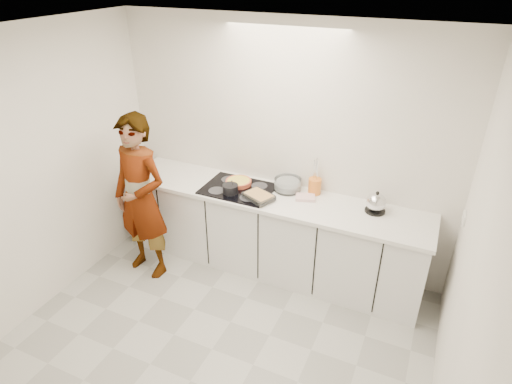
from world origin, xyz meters
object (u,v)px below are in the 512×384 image
at_px(mixing_bowl, 288,185).
at_px(tart_dish, 239,182).
at_px(saucepan, 230,189).
at_px(baking_dish, 259,196).
at_px(cook, 141,199).
at_px(hob, 238,189).
at_px(utensil_crock, 315,186).
at_px(kettle, 376,203).

bearing_deg(mixing_bowl, tart_dish, -167.53).
xyz_separation_m(saucepan, baking_dish, (0.32, 0.00, -0.01)).
bearing_deg(tart_dish, cook, -141.35).
relative_size(hob, tart_dish, 2.36).
bearing_deg(utensil_crock, cook, -153.27).
height_order(mixing_bowl, kettle, kettle).
height_order(hob, kettle, kettle).
height_order(baking_dish, mixing_bowl, mixing_bowl).
bearing_deg(cook, hob, 39.97).
xyz_separation_m(tart_dish, mixing_bowl, (0.51, 0.11, 0.02)).
bearing_deg(kettle, mixing_bowl, 176.10).
relative_size(baking_dish, kettle, 1.57).
xyz_separation_m(saucepan, utensil_crock, (0.78, 0.37, 0.02)).
xyz_separation_m(mixing_bowl, utensil_crock, (0.28, 0.05, 0.02)).
height_order(saucepan, baking_dish, saucepan).
distance_m(hob, utensil_crock, 0.79).
xyz_separation_m(hob, saucepan, (-0.03, -0.12, 0.05)).
bearing_deg(utensil_crock, kettle, -9.79).
distance_m(hob, cook, 1.00).
relative_size(tart_dish, baking_dish, 0.89).
xyz_separation_m(hob, tart_dish, (-0.04, 0.09, 0.03)).
height_order(tart_dish, kettle, kettle).
bearing_deg(saucepan, tart_dish, 92.73).
bearing_deg(hob, mixing_bowl, 22.76).
distance_m(saucepan, cook, 0.92).
relative_size(mixing_bowl, utensil_crock, 2.02).
xyz_separation_m(tart_dish, kettle, (1.43, 0.05, 0.05)).
bearing_deg(saucepan, cook, -151.87).
bearing_deg(saucepan, mixing_bowl, 32.41).
bearing_deg(utensil_crock, tart_dish, -168.44).
relative_size(kettle, cook, 0.12).
height_order(tart_dish, cook, cook).
height_order(hob, baking_dish, baking_dish).
xyz_separation_m(tart_dish, saucepan, (0.01, -0.21, 0.02)).
bearing_deg(baking_dish, saucepan, -179.78).
xyz_separation_m(tart_dish, utensil_crock, (0.79, 0.16, 0.04)).
relative_size(saucepan, utensil_crock, 1.12).
height_order(hob, tart_dish, tart_dish).
bearing_deg(saucepan, baking_dish, 0.22).
relative_size(tart_dish, utensil_crock, 1.85).
relative_size(saucepan, mixing_bowl, 0.56).
height_order(mixing_bowl, cook, cook).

